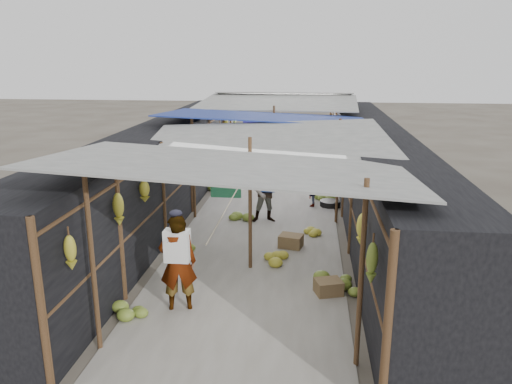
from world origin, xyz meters
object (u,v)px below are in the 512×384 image
at_px(crate_near, 291,241).
at_px(shopper_blue, 267,192).
at_px(black_basin, 330,204).
at_px(vendor_seated, 312,189).
at_px(vendor_elderly, 178,263).

bearing_deg(crate_near, shopper_blue, 125.09).
height_order(crate_near, black_basin, crate_near).
distance_m(black_basin, vendor_seated, 0.66).
bearing_deg(shopper_blue, vendor_seated, 43.19).
height_order(vendor_elderly, shopper_blue, vendor_elderly).
bearing_deg(vendor_elderly, black_basin, -127.91).
relative_size(vendor_elderly, shopper_blue, 1.06).
distance_m(vendor_elderly, vendor_seated, 6.42).
relative_size(crate_near, vendor_seated, 0.48).
height_order(vendor_elderly, vendor_seated, vendor_elderly).
distance_m(crate_near, shopper_blue, 1.92).
relative_size(shopper_blue, vendor_seated, 1.55).
xyz_separation_m(crate_near, shopper_blue, (-0.67, 1.68, 0.63)).
bearing_deg(black_basin, vendor_seated, -172.57).
bearing_deg(vendor_seated, black_basin, 102.32).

